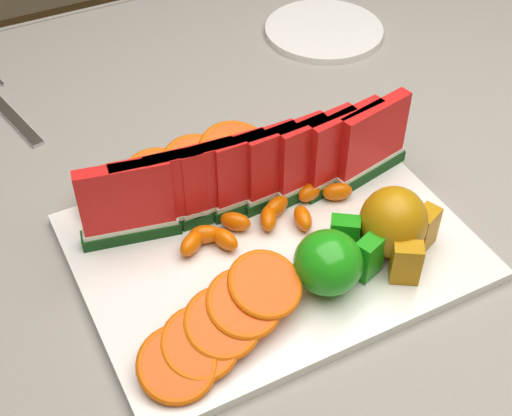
# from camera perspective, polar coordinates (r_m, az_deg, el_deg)

# --- Properties ---
(table) EXTENTS (1.40, 0.90, 0.75)m
(table) POSITION_cam_1_polar(r_m,az_deg,el_deg) (0.92, 3.58, -2.36)
(table) COLOR brown
(table) RESTS_ON ground
(tablecloth) EXTENTS (1.53, 1.03, 0.20)m
(tablecloth) POSITION_cam_1_polar(r_m,az_deg,el_deg) (0.88, 3.75, 0.46)
(tablecloth) COLOR slate
(tablecloth) RESTS_ON table
(platter) EXTENTS (0.40, 0.30, 0.01)m
(platter) POSITION_cam_1_polar(r_m,az_deg,el_deg) (0.76, 1.27, -3.10)
(platter) COLOR silver
(platter) RESTS_ON tablecloth
(apple_cluster) EXTENTS (0.10, 0.08, 0.06)m
(apple_cluster) POSITION_cam_1_polar(r_m,az_deg,el_deg) (0.70, 6.20, -4.13)
(apple_cluster) COLOR #2C781B
(apple_cluster) RESTS_ON platter
(pear_cluster) EXTENTS (0.09, 0.10, 0.08)m
(pear_cluster) POSITION_cam_1_polar(r_m,az_deg,el_deg) (0.73, 11.12, -1.34)
(pear_cluster) COLOR #A98506
(pear_cluster) RESTS_ON platter
(side_plate) EXTENTS (0.22, 0.22, 0.01)m
(side_plate) POSITION_cam_1_polar(r_m,az_deg,el_deg) (1.12, 5.45, 13.97)
(side_plate) COLOR silver
(side_plate) RESTS_ON tablecloth
(fork) EXTENTS (0.05, 0.19, 0.00)m
(fork) POSITION_cam_1_polar(r_m,az_deg,el_deg) (1.01, -19.28, 7.41)
(fork) COLOR silver
(fork) RESTS_ON tablecloth
(watermelon_row) EXTENTS (0.39, 0.07, 0.10)m
(watermelon_row) POSITION_cam_1_polar(r_m,az_deg,el_deg) (0.77, -0.05, 2.83)
(watermelon_row) COLOR #113D0B
(watermelon_row) RESTS_ON platter
(orange_fan_front) EXTENTS (0.19, 0.12, 0.05)m
(orange_fan_front) POSITION_cam_1_polar(r_m,az_deg,el_deg) (0.66, -2.69, -9.18)
(orange_fan_front) COLOR #E55309
(orange_fan_front) RESTS_ON platter
(orange_fan_back) EXTENTS (0.24, 0.11, 0.04)m
(orange_fan_back) POSITION_cam_1_polar(r_m,az_deg,el_deg) (0.81, -6.11, 2.83)
(orange_fan_back) COLOR #E55309
(orange_fan_back) RESTS_ON platter
(tangerine_segments) EXTENTS (0.21, 0.07, 0.02)m
(tangerine_segments) POSITION_cam_1_polar(r_m,az_deg,el_deg) (0.76, 0.52, -0.80)
(tangerine_segments) COLOR orange
(tangerine_segments) RESTS_ON platter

